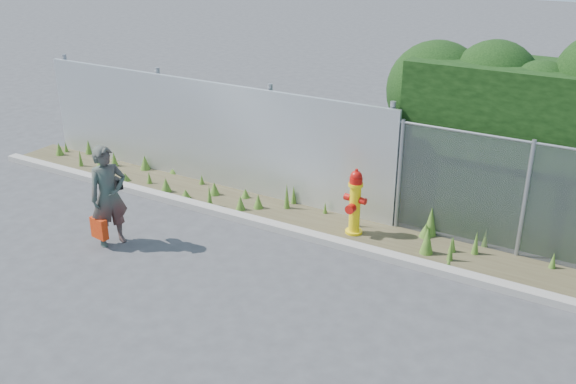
# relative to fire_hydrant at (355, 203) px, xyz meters

# --- Properties ---
(ground) EXTENTS (80.00, 80.00, 0.00)m
(ground) POSITION_rel_fire_hydrant_xyz_m (-0.50, -2.36, -0.60)
(ground) COLOR #3B3B3E
(ground) RESTS_ON ground
(curb) EXTENTS (16.00, 0.22, 0.12)m
(curb) POSITION_rel_fire_hydrant_xyz_m (-0.50, -0.56, -0.54)
(curb) COLOR gray
(curb) RESTS_ON ground
(weed_strip) EXTENTS (16.00, 1.35, 0.54)m
(weed_strip) POSITION_rel_fire_hydrant_xyz_m (-0.36, 0.17, -0.48)
(weed_strip) COLOR #443B26
(weed_strip) RESTS_ON ground
(corrugated_fence) EXTENTS (8.50, 0.21, 2.30)m
(corrugated_fence) POSITION_rel_fire_hydrant_xyz_m (-3.75, 0.65, 0.50)
(corrugated_fence) COLOR silver
(corrugated_fence) RESTS_ON ground
(fire_hydrant) EXTENTS (0.42, 0.37, 1.24)m
(fire_hydrant) POSITION_rel_fire_hydrant_xyz_m (0.00, 0.00, 0.00)
(fire_hydrant) COLOR yellow
(fire_hydrant) RESTS_ON ground
(woman) EXTENTS (0.65, 0.76, 1.78)m
(woman) POSITION_rel_fire_hydrant_xyz_m (-3.47, -2.42, 0.29)
(woman) COLOR #106756
(woman) RESTS_ON ground
(red_tote_bag) EXTENTS (0.33, 0.12, 0.44)m
(red_tote_bag) POSITION_rel_fire_hydrant_xyz_m (-3.56, -2.63, -0.25)
(red_tote_bag) COLOR #B81F0A
(black_shoulder_bag) EXTENTS (0.24, 0.10, 0.18)m
(black_shoulder_bag) POSITION_rel_fire_hydrant_xyz_m (-3.47, -2.19, 0.44)
(black_shoulder_bag) COLOR black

